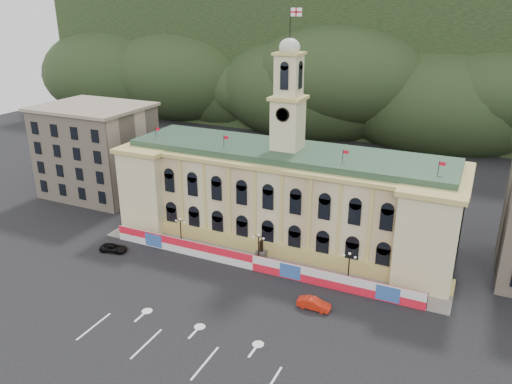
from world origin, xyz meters
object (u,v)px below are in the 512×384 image
at_px(statue, 261,254).
at_px(red_sedan, 314,304).
at_px(black_suv, 114,248).
at_px(lamp_center, 259,246).

xyz_separation_m(statue, red_sedan, (11.56, -8.75, -0.46)).
bearing_deg(red_sedan, statue, 52.99).
height_order(red_sedan, black_suv, red_sedan).
relative_size(lamp_center, black_suv, 1.09).
relative_size(red_sedan, black_suv, 0.94).
relative_size(lamp_center, red_sedan, 1.16).
distance_m(lamp_center, red_sedan, 14.12).
bearing_deg(statue, red_sedan, -37.12).
distance_m(lamp_center, black_suv, 23.89).
bearing_deg(lamp_center, statue, 90.00).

